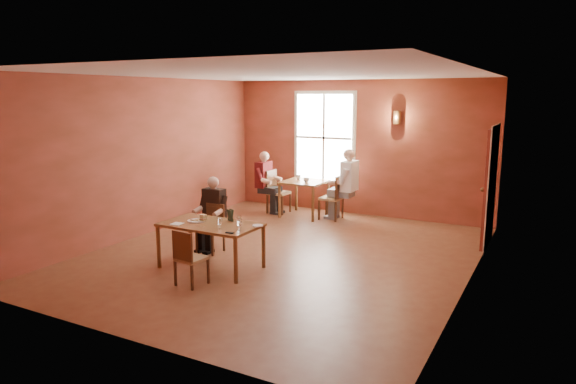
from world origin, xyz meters
The scene contains 30 objects.
ground centered at (0.00, 0.00, 0.00)m, with size 6.00×7.00×0.01m, color brown.
wall_back centered at (0.00, 3.50, 1.50)m, with size 6.00×0.04×3.00m, color brown.
wall_front centered at (0.00, -3.50, 1.50)m, with size 6.00×0.04×3.00m, color brown.
wall_left centered at (-3.00, 0.00, 1.50)m, with size 0.04×7.00×3.00m, color brown.
wall_right centered at (3.00, 0.00, 1.50)m, with size 0.04×7.00×3.00m, color brown.
ceiling centered at (0.00, 0.00, 3.00)m, with size 6.00×7.00×0.04m, color white.
window centered at (-0.80, 3.45, 1.70)m, with size 1.36×0.10×1.96m, color white.
door centered at (2.94, 2.30, 1.05)m, with size 0.12×1.04×2.10m, color maroon.
wall_sconce centered at (0.90, 3.40, 2.20)m, with size 0.16×0.16×0.28m, color brown.
main_table centered at (-0.66, -1.11, 0.36)m, with size 1.52×0.86×0.71m, color brown, non-canonical shape.
chair_diner_main centered at (-1.16, -0.46, 0.41)m, with size 0.37×0.37×0.83m, color #552F1A, non-canonical shape.
diner_main centered at (-1.16, -0.49, 0.62)m, with size 0.49×0.49×1.24m, color black, non-canonical shape.
chair_empty centered at (-0.47, -1.83, 0.41)m, with size 0.36×0.36×0.82m, color #432615, non-canonical shape.
plate_food centered at (-0.94, -1.10, 0.73)m, with size 0.27×0.27×0.04m, color white.
sandwich centered at (-0.83, -1.07, 0.76)m, with size 0.08×0.08×0.10m, color tan.
goblet_a centered at (-0.19, -1.02, 0.80)m, with size 0.07×0.07×0.17m, color white, non-canonical shape.
goblet_b centered at (-0.04, -1.23, 0.80)m, with size 0.07×0.07×0.17m, color white, non-canonical shape.
goblet_c centered at (-0.33, -1.31, 0.80)m, with size 0.07×0.07×0.18m, color white, non-canonical shape.
menu_stand centered at (-0.48, -0.83, 0.81)m, with size 0.11×0.06×0.19m, color #1E3021.
knife centered at (-0.69, -1.33, 0.72)m, with size 0.18×0.01×0.00m, color silver.
napkin centered at (-1.10, -1.36, 0.72)m, with size 0.16×0.16×0.01m, color silver.
side_plate centered at (0.06, -0.89, 0.72)m, with size 0.16×0.16×0.01m, color silver.
sunglasses centered at (-0.08, -1.43, 0.72)m, with size 0.12×0.04×0.02m, color black.
second_table centered at (-0.94, 2.74, 0.40)m, with size 0.90×0.90×0.79m, color brown, non-canonical shape.
chair_diner_white centered at (-0.29, 2.74, 0.49)m, with size 0.43×0.43×0.97m, color #402914, non-canonical shape.
diner_white centered at (-0.26, 2.74, 0.74)m, with size 0.60×0.60×1.49m, color white, non-canonical shape.
chair_diner_maroon centered at (-1.59, 2.74, 0.49)m, with size 0.43×0.43×0.98m, color brown, non-canonical shape.
diner_maroon centered at (-1.62, 2.74, 0.68)m, with size 0.54×0.54×1.36m, color maroon, non-canonical shape.
cup_a centered at (-0.83, 2.61, 0.84)m, with size 0.13×0.13×0.10m, color silver.
cup_b centered at (-1.14, 2.83, 0.84)m, with size 0.12×0.12×0.11m, color silver.
Camera 1 is at (4.02, -7.32, 2.67)m, focal length 32.00 mm.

